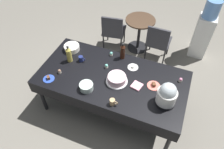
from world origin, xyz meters
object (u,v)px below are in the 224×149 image
slow_cooker (167,95)px  cupcake_mint (106,66)px  coffee_mug_navy (81,59)px  frosted_layer_cake (117,79)px  soda_bottle_cola (123,51)px  cupcake_rose (181,80)px  soda_bottle_ginger_ale (69,54)px  cupcake_berry (111,54)px  maroon_chair_right (158,41)px  water_cooler (204,31)px  round_cafe_table (139,29)px  dessert_plate_cobalt (49,78)px  dessert_plate_coral (154,85)px  glass_salad_bowl (86,87)px  ceramic_snack_bowl (72,48)px  dessert_plate_white (133,67)px  coffee_mug_tan (113,102)px  potluck_table (112,80)px  maroon_chair_left (113,30)px  cupcake_lemon (59,71)px

slow_cooker → cupcake_mint: bearing=162.0°
cupcake_mint → coffee_mug_navy: coffee_mug_navy is taller
frosted_layer_cake → soda_bottle_cola: 0.52m
cupcake_rose → coffee_mug_navy: 1.53m
cupcake_mint → soda_bottle_ginger_ale: 0.61m
cupcake_berry → maroon_chair_right: maroon_chair_right is taller
water_cooler → round_cafe_table: bearing=-166.9°
dessert_plate_cobalt → cupcake_mint: 0.87m
slow_cooker → dessert_plate_coral: size_ratio=1.93×
glass_salad_bowl → dessert_plate_coral: glass_salad_bowl is taller
glass_salad_bowl → soda_bottle_ginger_ale: size_ratio=0.67×
water_cooler → soda_bottle_ginger_ale: bearing=-135.9°
ceramic_snack_bowl → slow_cooker: bearing=-16.2°
dessert_plate_white → cupcake_rose: size_ratio=2.42×
slow_cooker → round_cafe_table: (-0.87, 1.81, -0.42)m
coffee_mug_navy → round_cafe_table: coffee_mug_navy is taller
glass_salad_bowl → soda_bottle_cola: (0.25, 0.79, 0.08)m
ceramic_snack_bowl → cupcake_berry: bearing=10.1°
soda_bottle_cola → coffee_mug_tan: 0.92m
potluck_table → water_cooler: water_cooler is taller
potluck_table → maroon_chair_left: size_ratio=2.59×
potluck_table → slow_cooker: bearing=-11.5°
soda_bottle_cola → dessert_plate_coral: bearing=-32.6°
potluck_table → dessert_plate_coral: 0.62m
cupcake_rose → cupcake_lemon: bearing=-163.6°
water_cooler → maroon_chair_left: bearing=-163.4°
dessert_plate_coral → slow_cooker: bearing=-47.5°
soda_bottle_cola → dessert_plate_white: bearing=-34.0°
potluck_table → soda_bottle_cola: soda_bottle_cola is taller
potluck_table → water_cooler: size_ratio=1.77×
dessert_plate_coral → maroon_chair_left: size_ratio=0.22×
potluck_table → coffee_mug_tan: coffee_mug_tan is taller
ceramic_snack_bowl → cupcake_lemon: (0.09, -0.53, -0.01)m
coffee_mug_navy → water_cooler: (1.75, 1.80, -0.21)m
dessert_plate_coral → round_cafe_table: 1.74m
cupcake_berry → cupcake_lemon: bearing=-131.2°
soda_bottle_cola → dessert_plate_cobalt: bearing=-135.4°
dessert_plate_white → maroon_chair_right: 1.17m
soda_bottle_ginger_ale → dessert_plate_coral: bearing=-0.6°
potluck_table → dessert_plate_white: 0.38m
dessert_plate_white → water_cooler: (0.94, 1.63, -0.17)m
potluck_table → maroon_chair_right: (0.40, 1.42, -0.20)m
cupcake_rose → coffee_mug_tan: size_ratio=0.59×
ceramic_snack_bowl → coffee_mug_navy: 0.33m
soda_bottle_cola → coffee_mug_navy: 0.67m
potluck_table → coffee_mug_navy: coffee_mug_navy is taller
round_cafe_table → cupcake_lemon: bearing=-110.8°
cupcake_lemon → round_cafe_table: cupcake_lemon is taller
cupcake_rose → glass_salad_bowl: bearing=-152.4°
slow_cooker → dessert_plate_white: (-0.59, 0.47, -0.16)m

